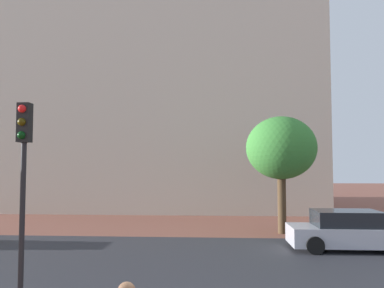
# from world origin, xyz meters

# --- Properties ---
(ground_plane) EXTENTS (120.00, 120.00, 0.00)m
(ground_plane) POSITION_xyz_m (0.00, 10.00, 0.00)
(ground_plane) COLOR brown
(street_asphalt_strip) EXTENTS (120.00, 7.76, 0.00)m
(street_asphalt_strip) POSITION_xyz_m (0.00, 7.96, 0.00)
(street_asphalt_strip) COLOR #2D2D33
(street_asphalt_strip) RESTS_ON ground_plane
(landmark_building) EXTENTS (23.71, 15.72, 31.26)m
(landmark_building) POSITION_xyz_m (-3.73, 27.03, 9.75)
(landmark_building) COLOR beige
(landmark_building) RESTS_ON ground_plane
(car_silver) EXTENTS (4.26, 2.04, 1.46)m
(car_silver) POSITION_xyz_m (5.78, 9.67, 0.70)
(car_silver) COLOR #B2B2BC
(car_silver) RESTS_ON ground_plane
(traffic_light_pole) EXTENTS (0.28, 0.34, 4.57)m
(traffic_light_pole) POSITION_xyz_m (-3.49, 3.08, 3.20)
(traffic_light_pole) COLOR black
(traffic_light_pole) RESTS_ON ground_plane
(tree_curb_far) EXTENTS (3.31, 3.31, 5.51)m
(tree_curb_far) POSITION_xyz_m (3.95, 13.12, 3.98)
(tree_curb_far) COLOR #4C3823
(tree_curb_far) RESTS_ON ground_plane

